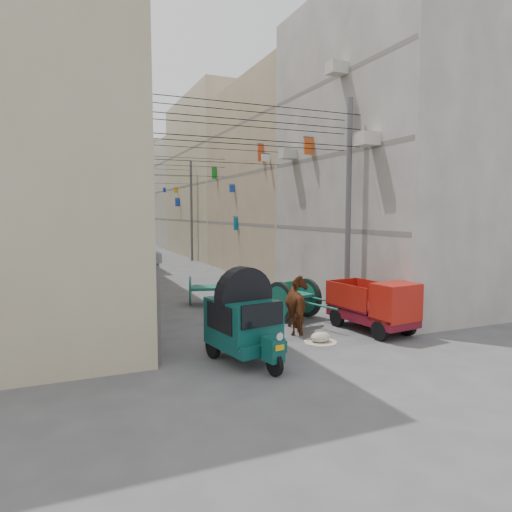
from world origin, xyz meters
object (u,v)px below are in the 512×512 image
auto_rickshaw (244,319)px  second_cart (206,289)px  distant_car_green (130,247)px  mini_truck (379,308)px  feed_sack (320,337)px  horse (300,305)px  tonga_cart (294,299)px  distant_car_grey (146,250)px  distant_car_white (141,262)px

auto_rickshaw → second_cart: size_ratio=1.64×
distant_car_green → mini_truck: bearing=103.0°
auto_rickshaw → distant_car_green: auto_rickshaw is taller
feed_sack → horse: 1.59m
auto_rickshaw → tonga_cart: auto_rickshaw is taller
tonga_cart → distant_car_grey: bearing=76.7°
feed_sack → distant_car_grey: size_ratio=0.16×
distant_car_grey → tonga_cart: bearing=-73.2°
second_cart → feed_sack: 7.01m
second_cart → feed_sack: second_cart is taller
mini_truck → distant_car_green: (-3.27, 33.65, -0.20)m
mini_truck → distant_car_white: (-4.64, 18.68, -0.16)m
auto_rickshaw → feed_sack: 2.98m
distant_car_white → distant_car_grey: (2.04, 9.87, -0.04)m
second_cart → distant_car_green: 26.98m
second_cart → distant_car_green: bearing=105.7°
distant_car_grey → mini_truck: bearing=-70.2°
horse → distant_car_white: 17.60m
feed_sack → distant_car_grey: (-0.33, 28.71, 0.47)m
tonga_cart → horse: horse is taller
second_cart → auto_rickshaw: bearing=-82.5°
distant_car_grey → distant_car_green: size_ratio=0.88×
feed_sack → horse: bearing=87.0°
mini_truck → second_cart: mini_truck is taller
tonga_cart → distant_car_white: tonga_cart is taller
mini_truck → distant_car_grey: bearing=88.9°
second_cart → tonga_cart: bearing=-43.3°
mini_truck → second_cart: (-3.78, 6.67, -0.17)m
second_cart → distant_car_white: distant_car_white is taller
tonga_cart → distant_car_white: 16.12m
tonga_cart → mini_truck: (1.59, -2.85, 0.08)m
auto_rickshaw → mini_truck: size_ratio=0.87×
tonga_cart → horse: size_ratio=1.64×
feed_sack → distant_car_green: (-1.00, 33.80, 0.47)m
second_cart → horse: horse is taller
tonga_cart → distant_car_white: size_ratio=0.87×
feed_sack → tonga_cart: bearing=77.3°
feed_sack → auto_rickshaw: bearing=-166.0°
horse → distant_car_green: 32.41m
feed_sack → distant_car_grey: 28.72m
tonga_cart → horse: bearing=-126.2°
auto_rickshaw → second_cart: bearing=70.5°
distant_car_grey → second_cart: bearing=-78.5°
auto_rickshaw → second_cart: auto_rickshaw is taller
auto_rickshaw → feed_sack: bearing=3.8°
tonga_cart → horse: 1.71m
horse → distant_car_green: (-1.08, 32.39, -0.25)m
mini_truck → distant_car_green: bearing=89.2°
mini_truck → horse: size_ratio=1.54×
second_cart → distant_car_white: bearing=110.9°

